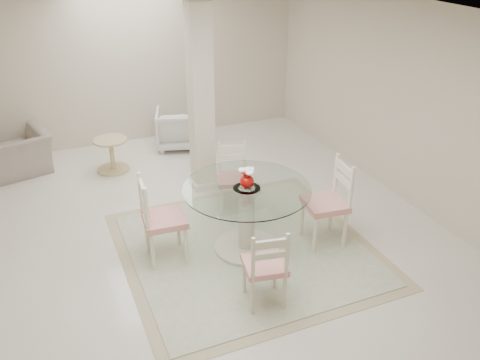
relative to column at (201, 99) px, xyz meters
name	(u,v)px	position (x,y,z in m)	size (l,w,h in m)	color
ground	(200,237)	(-0.50, -1.30, -1.35)	(7.00, 7.00, 0.00)	silver
room_shell	(194,94)	(-0.50, -1.30, 0.51)	(6.02, 7.02, 2.71)	beige
column	(201,99)	(0.00, 0.00, 0.00)	(0.30, 0.30, 2.70)	beige
area_rug	(246,249)	(-0.08, -1.78, -1.34)	(2.91, 2.91, 0.02)	tan
dining_table	(247,219)	(-0.08, -1.78, -0.92)	(1.47, 1.47, 0.85)	beige
red_vase	(247,178)	(-0.08, -1.78, -0.38)	(0.19, 0.18, 0.25)	#A00804
dining_chair_east	(331,196)	(0.93, -1.99, -0.72)	(0.53, 0.53, 1.19)	#F6E8CA
dining_chair_north	(233,172)	(0.15, -0.79, -0.81)	(0.52, 0.52, 1.04)	beige
dining_chair_west	(157,214)	(-1.08, -1.56, -0.73)	(0.50, 0.50, 1.17)	#F3E9C8
dining_chair_south	(266,262)	(-0.30, -2.77, -0.81)	(0.48, 0.48, 1.03)	beige
recliner_taupe	(13,154)	(-2.57, 1.53, -1.02)	(1.02, 0.90, 0.67)	gray
armchair_white	(178,128)	(0.09, 1.57, -1.01)	(0.72, 0.74, 0.68)	silver
side_table	(112,156)	(-1.15, 1.05, -1.10)	(0.51, 0.51, 0.53)	tan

